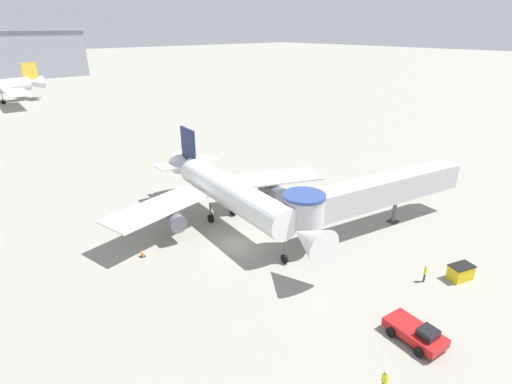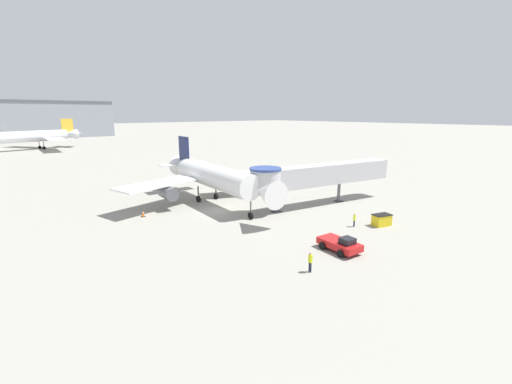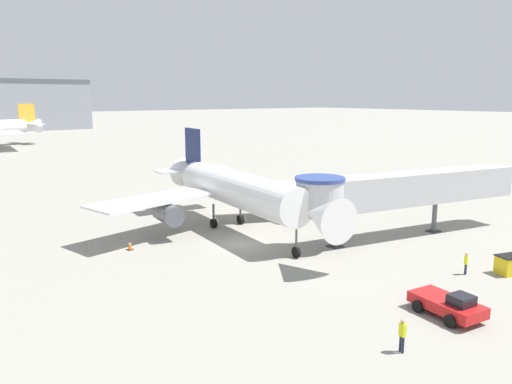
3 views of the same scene
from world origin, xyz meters
name	(u,v)px [view 1 (image 1 of 3)]	position (x,y,z in m)	size (l,w,h in m)	color
ground_plane	(238,244)	(0.00, 0.00, 0.00)	(800.00, 800.00, 0.00)	gray
main_airplane	(229,192)	(2.11, 4.16, 3.88)	(27.26, 27.37, 9.13)	white
jet_bridge	(367,194)	(12.02, -6.75, 4.42)	(23.25, 7.44, 6.10)	#B7B7BC
pushback_tug_red	(416,333)	(1.06, -18.94, 0.72)	(2.77, 4.38, 1.58)	red
service_container_yellow	(461,272)	(11.08, -17.62, 0.69)	(2.45, 1.91, 1.36)	yellow
traffic_cone_port_wing	(142,253)	(-8.51, 4.17, 0.38)	(0.48, 0.48, 0.80)	black
traffic_cone_starboard_wing	(290,196)	(12.47, 4.74, 0.33)	(0.41, 0.41, 0.69)	black
ground_crew_marshaller	(425,273)	(8.29, -15.76, 0.93)	(0.33, 0.22, 1.60)	#1E2338
ground_crew_wing_walker	(385,381)	(-4.53, -19.93, 1.02)	(0.25, 0.37, 1.76)	#1E2338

